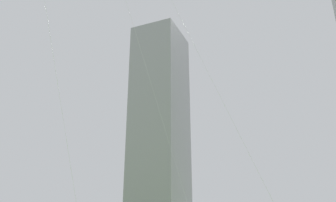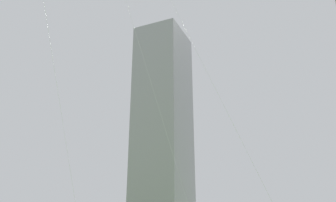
{
  "view_description": "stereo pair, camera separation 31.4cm",
  "coord_description": "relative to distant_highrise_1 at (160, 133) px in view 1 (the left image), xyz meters",
  "views": [
    {
      "loc": [
        11.07,
        -16.1,
        1.88
      ],
      "look_at": [
        -0.1,
        10.22,
        13.75
      ],
      "focal_mm": 38.85,
      "sensor_mm": 36.0,
      "label": 1
    },
    {
      "loc": [
        11.36,
        -15.98,
        1.88
      ],
      "look_at": [
        -0.1,
        10.22,
        13.75
      ],
      "focal_mm": 38.85,
      "sensor_mm": 36.0,
      "label": 2
    }
  ],
  "objects": [
    {
      "name": "distant_highrise_1",
      "position": [
        0.0,
        0.0,
        0.0
      ],
      "size": [
        21.71,
        24.65,
        104.96
      ],
      "primitive_type": "cube",
      "rotation": [
        0.0,
        0.0,
        -0.01
      ],
      "color": "#939399",
      "rests_on": "ground"
    }
  ]
}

